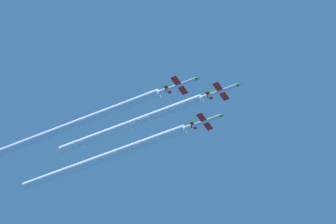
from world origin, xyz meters
TOP-DOWN VIEW (x-y plane):
  - jet_lead at (-0.02, 5.83)m, footprint 7.86×11.45m
  - jet_left_wingman at (-8.09, -3.52)m, footprint 7.86×11.45m
  - jet_right_wingman at (8.81, -3.19)m, footprint 7.86×11.45m
  - smoke_trail_lead at (-0.02, -24.70)m, footprint 2.63×50.58m
  - smoke_trail_left_wingman at (-8.09, -38.88)m, footprint 2.63×60.25m
  - smoke_trail_right_wingman at (8.81, -38.33)m, footprint 2.63×59.80m

SIDE VIEW (x-z plane):
  - smoke_trail_left_wingman at x=-8.09m, z-range 200.06..202.69m
  - jet_left_wingman at x=-8.09m, z-range 200.02..202.78m
  - smoke_trail_right_wingman at x=8.81m, z-range 200.21..202.83m
  - jet_right_wingman at x=8.81m, z-range 200.17..202.92m
  - smoke_trail_lead at x=-0.02m, z-range 201.32..203.94m
  - jet_lead at x=-0.02m, z-range 201.28..204.03m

